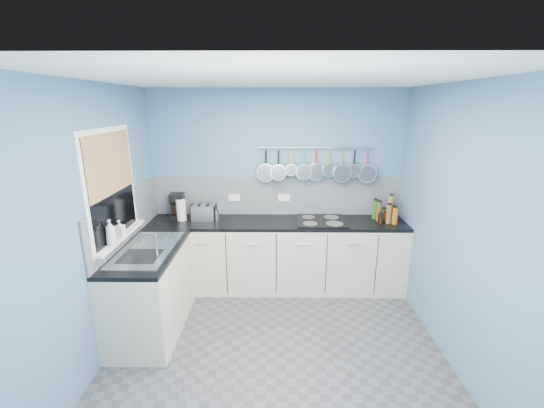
{
  "coord_description": "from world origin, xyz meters",
  "views": [
    {
      "loc": [
        -0.01,
        -2.94,
        2.31
      ],
      "look_at": [
        -0.05,
        0.75,
        1.25
      ],
      "focal_mm": 23.11,
      "sensor_mm": 36.0,
      "label": 1
    }
  ],
  "objects_px": {
    "soap_bottle_b": "(120,229)",
    "hob": "(321,221)",
    "coffee_maker": "(177,206)",
    "toaster": "(204,212)",
    "paper_towel": "(181,210)",
    "soap_bottle_a": "(111,232)",
    "canister": "(216,215)"
  },
  "relations": [
    {
      "from": "soap_bottle_b",
      "to": "canister",
      "type": "height_order",
      "value": "soap_bottle_b"
    },
    {
      "from": "soap_bottle_a",
      "to": "canister",
      "type": "bearing_deg",
      "value": 57.01
    },
    {
      "from": "toaster",
      "to": "hob",
      "type": "bearing_deg",
      "value": -3.14
    },
    {
      "from": "soap_bottle_a",
      "to": "hob",
      "type": "height_order",
      "value": "soap_bottle_a"
    },
    {
      "from": "paper_towel",
      "to": "hob",
      "type": "height_order",
      "value": "paper_towel"
    },
    {
      "from": "toaster",
      "to": "canister",
      "type": "distance_m",
      "value": 0.15
    },
    {
      "from": "soap_bottle_a",
      "to": "paper_towel",
      "type": "distance_m",
      "value": 1.22
    },
    {
      "from": "soap_bottle_a",
      "to": "hob",
      "type": "xyz_separation_m",
      "value": [
        2.09,
        1.13,
        -0.26
      ]
    },
    {
      "from": "soap_bottle_a",
      "to": "canister",
      "type": "height_order",
      "value": "soap_bottle_a"
    },
    {
      "from": "soap_bottle_b",
      "to": "soap_bottle_a",
      "type": "bearing_deg",
      "value": -90.0
    },
    {
      "from": "soap_bottle_b",
      "to": "hob",
      "type": "relative_size",
      "value": 0.28
    },
    {
      "from": "soap_bottle_a",
      "to": "toaster",
      "type": "xyz_separation_m",
      "value": [
        0.62,
        1.18,
        -0.18
      ]
    },
    {
      "from": "canister",
      "to": "hob",
      "type": "bearing_deg",
      "value": -1.99
    },
    {
      "from": "hob",
      "to": "soap_bottle_a",
      "type": "bearing_deg",
      "value": -151.51
    },
    {
      "from": "soap_bottle_b",
      "to": "toaster",
      "type": "height_order",
      "value": "soap_bottle_b"
    },
    {
      "from": "paper_towel",
      "to": "toaster",
      "type": "distance_m",
      "value": 0.28
    },
    {
      "from": "coffee_maker",
      "to": "toaster",
      "type": "bearing_deg",
      "value": -10.92
    },
    {
      "from": "canister",
      "to": "hob",
      "type": "xyz_separation_m",
      "value": [
        1.32,
        -0.05,
        -0.06
      ]
    },
    {
      "from": "paper_towel",
      "to": "canister",
      "type": "relative_size",
      "value": 2.05
    },
    {
      "from": "soap_bottle_b",
      "to": "toaster",
      "type": "relative_size",
      "value": 0.59
    },
    {
      "from": "hob",
      "to": "paper_towel",
      "type": "bearing_deg",
      "value": 179.12
    },
    {
      "from": "canister",
      "to": "soap_bottle_a",
      "type": "bearing_deg",
      "value": -122.99
    },
    {
      "from": "soap_bottle_b",
      "to": "canister",
      "type": "xyz_separation_m",
      "value": [
        0.77,
        0.99,
        -0.17
      ]
    },
    {
      "from": "coffee_maker",
      "to": "toaster",
      "type": "height_order",
      "value": "coffee_maker"
    },
    {
      "from": "paper_towel",
      "to": "hob",
      "type": "relative_size",
      "value": 0.43
    },
    {
      "from": "soap_bottle_a",
      "to": "canister",
      "type": "relative_size",
      "value": 1.87
    },
    {
      "from": "soap_bottle_b",
      "to": "canister",
      "type": "relative_size",
      "value": 1.35
    },
    {
      "from": "soap_bottle_b",
      "to": "coffee_maker",
      "type": "relative_size",
      "value": 0.54
    },
    {
      "from": "soap_bottle_a",
      "to": "canister",
      "type": "distance_m",
      "value": 1.42
    },
    {
      "from": "coffee_maker",
      "to": "canister",
      "type": "xyz_separation_m",
      "value": [
        0.5,
        -0.05,
        -0.1
      ]
    },
    {
      "from": "coffee_maker",
      "to": "paper_towel",
      "type": "bearing_deg",
      "value": -47.06
    },
    {
      "from": "coffee_maker",
      "to": "canister",
      "type": "bearing_deg",
      "value": -8.85
    }
  ]
}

